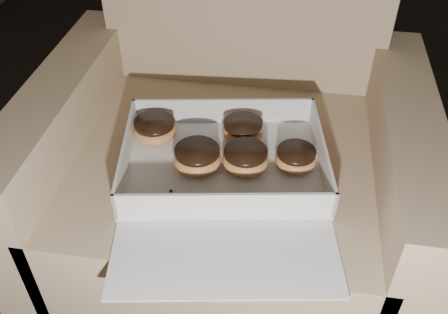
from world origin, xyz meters
TOP-DOWN VIEW (x-y plane):
  - floor at (0.00, 0.00)m, footprint 4.50×4.50m
  - armchair at (-0.58, -0.04)m, footprint 0.85×0.72m
  - bakery_box at (-0.56, -0.20)m, footprint 0.48×0.54m
  - donut_a at (-0.63, -0.18)m, footprint 0.10×0.10m
  - donut_b at (-0.43, -0.14)m, footprint 0.09×0.09m
  - donut_c at (-0.53, -0.16)m, footprint 0.10×0.10m
  - donut_d at (-0.74, -0.10)m, footprint 0.09×0.09m
  - donut_e at (-0.55, -0.07)m, footprint 0.09×0.09m
  - crumb_a at (-0.67, -0.31)m, footprint 0.01×0.01m
  - crumb_b at (-0.65, -0.19)m, footprint 0.01×0.01m
  - crumb_c at (-0.66, -0.26)m, footprint 0.01×0.01m

SIDE VIEW (x-z plane):
  - floor at x=0.00m, z-range 0.00..0.00m
  - armchair at x=-0.58m, z-range -0.17..0.73m
  - crumb_a at x=-0.67m, z-range 0.41..0.41m
  - crumb_b at x=-0.65m, z-range 0.41..0.41m
  - crumb_c at x=-0.66m, z-range 0.41..0.41m
  - bakery_box at x=-0.56m, z-range 0.38..0.45m
  - donut_b at x=-0.43m, z-range 0.41..0.45m
  - donut_e at x=-0.55m, z-range 0.41..0.45m
  - donut_d at x=-0.74m, z-range 0.41..0.46m
  - donut_c at x=-0.53m, z-range 0.41..0.46m
  - donut_a at x=-0.63m, z-range 0.41..0.46m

